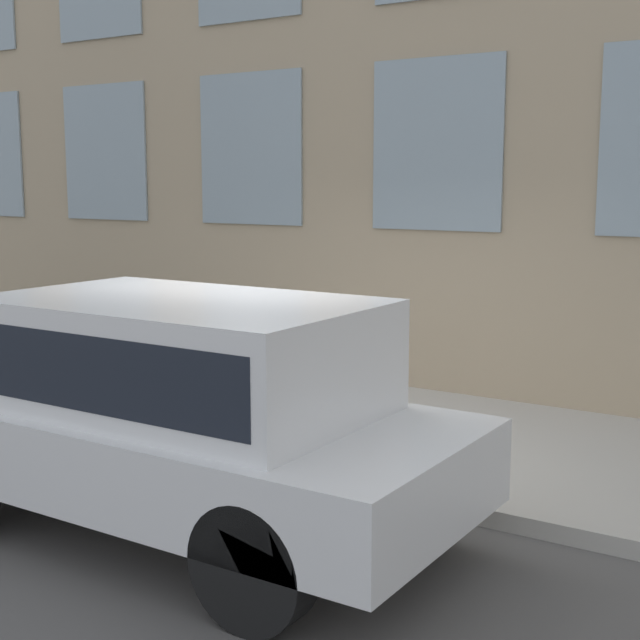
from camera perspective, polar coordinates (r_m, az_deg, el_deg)
The scene contains 5 objects.
ground_plane at distance 7.50m, azimuth -3.38°, elevation -10.14°, with size 80.00×80.00×0.00m, color #514F4C.
sidewalk at distance 8.73m, azimuth 2.70°, elevation -6.91°, with size 3.12×60.00×0.14m.
fire_hydrant at distance 8.00m, azimuth -2.42°, elevation -5.09°, with size 0.37×0.47×0.74m.
person at distance 7.66m, azimuth 2.53°, elevation -3.66°, with size 0.26×0.17×1.08m.
parked_truck_white_near at distance 6.21m, azimuth -9.19°, elevation -5.05°, with size 1.85×4.24×1.67m.
Camera 1 is at (-5.72, -4.20, 2.45)m, focal length 50.00 mm.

